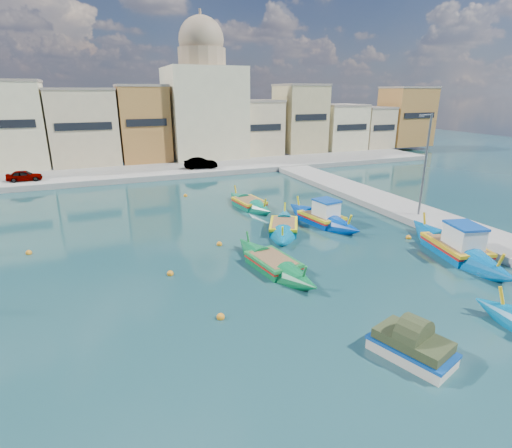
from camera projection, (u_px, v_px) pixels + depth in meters
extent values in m
plane|color=#123838|center=(226.00, 298.00, 19.27)|extent=(160.00, 160.00, 0.00)
cube|color=gray|center=(492.00, 242.00, 25.65)|extent=(4.00, 70.00, 0.50)
cube|color=gray|center=(142.00, 173.00, 47.29)|extent=(80.00, 8.00, 0.60)
cube|color=beige|center=(9.00, 126.00, 46.91)|extent=(7.88, 6.24, 9.89)
cube|color=gray|center=(1.00, 81.00, 45.30)|extent=(8.04, 6.37, 0.30)
cube|color=black|center=(4.00, 124.00, 43.97)|extent=(6.30, 0.10, 0.90)
cube|color=#CAB78C|center=(84.00, 128.00, 50.50)|extent=(7.88, 7.44, 8.99)
cube|color=gray|center=(79.00, 89.00, 49.03)|extent=(8.04, 7.59, 0.30)
cube|color=black|center=(84.00, 126.00, 47.04)|extent=(6.30, 0.10, 0.90)
cube|color=#B27838|center=(144.00, 125.00, 52.46)|extent=(6.17, 6.13, 9.43)
cube|color=gray|center=(140.00, 86.00, 50.92)|extent=(6.29, 6.26, 0.30)
cube|color=black|center=(147.00, 123.00, 49.57)|extent=(4.93, 0.10, 0.90)
cube|color=tan|center=(199.00, 135.00, 56.37)|extent=(7.31, 7.69, 6.05)
cube|color=gray|center=(198.00, 112.00, 55.37)|extent=(7.46, 7.85, 0.30)
cube|color=black|center=(206.00, 135.00, 52.86)|extent=(5.85, 0.10, 0.90)
cube|color=#CAB78C|center=(252.00, 128.00, 58.85)|extent=(7.54, 7.30, 7.41)
cube|color=gray|center=(251.00, 101.00, 57.63)|extent=(7.69, 7.45, 0.30)
cube|color=black|center=(261.00, 128.00, 55.48)|extent=(6.03, 0.10, 0.90)
cube|color=tan|center=(300.00, 119.00, 61.18)|extent=(6.36, 6.97, 9.63)
cube|color=gray|center=(301.00, 85.00, 59.62)|extent=(6.48, 7.11, 0.30)
cube|color=black|center=(311.00, 117.00, 57.93)|extent=(5.09, 0.10, 0.90)
cube|color=beige|center=(340.00, 128.00, 64.13)|extent=(6.63, 6.70, 6.65)
cube|color=gray|center=(341.00, 105.00, 63.03)|extent=(6.76, 6.83, 0.30)
cube|color=black|center=(352.00, 127.00, 61.03)|extent=(5.30, 0.10, 0.90)
cube|color=#CAB78C|center=(369.00, 128.00, 66.74)|extent=(5.08, 7.51, 6.20)
cube|color=gray|center=(371.00, 107.00, 65.71)|extent=(5.18, 7.66, 0.30)
cube|color=black|center=(384.00, 128.00, 63.30)|extent=(4.06, 0.10, 0.90)
cube|color=#B27838|center=(406.00, 117.00, 68.06)|extent=(7.79, 6.00, 9.33)
cube|color=gray|center=(409.00, 88.00, 66.54)|extent=(7.95, 6.12, 0.30)
cube|color=black|center=(419.00, 115.00, 65.23)|extent=(6.23, 0.10, 0.90)
cube|color=beige|center=(204.00, 113.00, 55.91)|extent=(10.00, 10.00, 12.00)
cylinder|color=#9E8466|center=(202.00, 57.00, 53.63)|extent=(6.40, 6.40, 2.40)
sphere|color=#9E8466|center=(201.00, 40.00, 52.94)|extent=(6.00, 6.00, 6.00)
cylinder|color=#9E8466|center=(200.00, 15.00, 52.02)|extent=(0.30, 0.30, 1.60)
cylinder|color=#595B60|center=(424.00, 169.00, 29.55)|extent=(0.16, 0.16, 8.00)
cylinder|color=#595B60|center=(427.00, 115.00, 28.18)|extent=(1.00, 0.10, 0.10)
cube|color=#595B60|center=(422.00, 116.00, 28.01)|extent=(0.35, 0.15, 0.18)
imported|color=#4C1919|center=(24.00, 176.00, 41.38)|extent=(3.38, 1.44, 1.14)
imported|color=#4C1919|center=(201.00, 163.00, 48.10)|extent=(4.04, 1.76, 1.29)
cube|color=#005BA4|center=(455.00, 251.00, 24.33)|extent=(3.06, 4.34, 1.10)
cone|color=#005BA4|center=(426.00, 232.00, 27.36)|extent=(2.99, 4.02, 2.82)
cone|color=#005BA4|center=(493.00, 273.00, 21.26)|extent=(2.99, 4.02, 2.82)
cube|color=#E9AE13|center=(456.00, 244.00, 24.18)|extent=(3.20, 4.57, 0.20)
cube|color=red|center=(455.00, 247.00, 24.25)|extent=(3.19, 4.43, 0.11)
cube|color=olive|center=(456.00, 243.00, 24.16)|extent=(2.66, 3.91, 0.07)
cylinder|color=#E9AE13|center=(425.00, 221.00, 27.44)|extent=(0.27, 0.54, 1.20)
cylinder|color=#E9AE13|center=(499.00, 263.00, 20.74)|extent=(0.27, 0.54, 1.20)
cube|color=white|center=(464.00, 236.00, 23.43)|extent=(1.97, 2.31, 1.21)
cube|color=#0F47A5|center=(466.00, 226.00, 23.22)|extent=(2.09, 2.47, 0.13)
cube|color=#0039A3|center=(321.00, 220.00, 30.15)|extent=(2.47, 3.47, 1.00)
cone|color=#0039A3|center=(300.00, 211.00, 32.29)|extent=(2.44, 3.25, 2.51)
cone|color=#0039A3|center=(346.00, 230.00, 27.99)|extent=(2.44, 3.25, 2.51)
cube|color=yellow|center=(322.00, 215.00, 30.02)|extent=(2.58, 3.65, 0.18)
cube|color=red|center=(322.00, 217.00, 30.08)|extent=(2.58, 3.54, 0.10)
cube|color=olive|center=(322.00, 214.00, 30.00)|extent=(2.13, 3.14, 0.06)
cylinder|color=yellow|center=(299.00, 203.00, 32.30)|extent=(0.21, 0.49, 1.09)
cylinder|color=yellow|center=(349.00, 222.00, 27.57)|extent=(0.21, 0.49, 1.09)
cube|color=white|center=(326.00, 208.00, 29.44)|extent=(1.64, 1.83, 1.10)
cube|color=#0F47A5|center=(327.00, 200.00, 29.25)|extent=(1.73, 1.95, 0.12)
cube|color=#006D9F|center=(284.00, 229.00, 28.40)|extent=(3.05, 3.56, 0.92)
cone|color=#006D9F|center=(285.00, 217.00, 30.77)|extent=(2.95, 3.36, 2.33)
cone|color=#006D9F|center=(282.00, 240.00, 26.01)|extent=(2.95, 3.36, 2.33)
cube|color=yellow|center=(284.00, 223.00, 28.28)|extent=(3.19, 3.74, 0.17)
cube|color=#197F33|center=(284.00, 226.00, 28.33)|extent=(3.16, 3.65, 0.09)
cube|color=olive|center=(284.00, 222.00, 28.26)|extent=(2.68, 3.18, 0.06)
cylinder|color=yellow|center=(285.00, 209.00, 30.82)|extent=(0.32, 0.45, 1.01)
cylinder|color=yellow|center=(282.00, 233.00, 25.58)|extent=(0.32, 0.45, 1.01)
cube|color=#0B7658|center=(249.00, 205.00, 34.33)|extent=(2.24, 3.08, 0.95)
cone|color=#0B7658|center=(237.00, 198.00, 36.28)|extent=(2.21, 2.91, 2.35)
cone|color=#0B7658|center=(263.00, 211.00, 32.34)|extent=(2.21, 2.91, 2.35)
cube|color=gold|center=(249.00, 200.00, 34.20)|extent=(2.33, 3.25, 0.17)
cube|color=red|center=(249.00, 202.00, 34.25)|extent=(2.34, 3.15, 0.10)
cube|color=olive|center=(249.00, 200.00, 34.18)|extent=(1.92, 2.79, 0.06)
cylinder|color=gold|center=(236.00, 191.00, 36.28)|extent=(0.19, 0.46, 1.04)
cylinder|color=gold|center=(265.00, 205.00, 31.95)|extent=(0.19, 0.46, 1.04)
cube|color=#0A7039|center=(273.00, 265.00, 22.40)|extent=(2.26, 3.36, 0.92)
cone|color=#0A7039|center=(250.00, 250.00, 24.50)|extent=(2.23, 3.12, 2.33)
cone|color=#0A7039|center=(301.00, 283.00, 20.26)|extent=(2.23, 3.12, 2.33)
cube|color=#198037|center=(273.00, 259.00, 22.27)|extent=(2.36, 3.54, 0.17)
cube|color=red|center=(273.00, 262.00, 22.33)|extent=(2.36, 3.43, 0.09)
cube|color=olive|center=(273.00, 258.00, 22.25)|extent=(1.95, 3.04, 0.06)
cylinder|color=#198037|center=(248.00, 239.00, 24.52)|extent=(0.19, 0.45, 1.00)
cylinder|color=#198037|center=(304.00, 274.00, 19.86)|extent=(0.19, 0.45, 1.00)
cone|color=#00659D|center=(506.00, 315.00, 17.24)|extent=(2.89, 3.48, 2.57)
cylinder|color=yellow|center=(502.00, 299.00, 17.22)|extent=(0.29, 0.51, 1.13)
cube|color=beige|center=(411.00, 354.00, 14.88)|extent=(2.40, 3.25, 0.73)
cube|color=#0F47A5|center=(412.00, 346.00, 14.77)|extent=(2.49, 3.35, 0.12)
cube|color=#2D381E|center=(413.00, 340.00, 14.69)|extent=(2.25, 2.92, 0.36)
cylinder|color=#2D381E|center=(413.00, 336.00, 14.63)|extent=(1.41, 2.63, 0.62)
sphere|color=orange|center=(170.00, 274.00, 21.62)|extent=(0.36, 0.36, 0.36)
sphere|color=orange|center=(219.00, 244.00, 25.80)|extent=(0.36, 0.36, 0.36)
sphere|color=orange|center=(186.00, 196.00, 37.80)|extent=(0.36, 0.36, 0.36)
sphere|color=orange|center=(29.00, 253.00, 24.41)|extent=(0.36, 0.36, 0.36)
sphere|color=orange|center=(409.00, 238.00, 26.96)|extent=(0.36, 0.36, 0.36)
sphere|color=orange|center=(221.00, 317.00, 17.46)|extent=(0.36, 0.36, 0.36)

